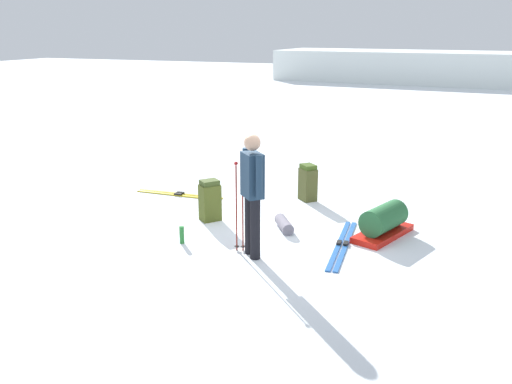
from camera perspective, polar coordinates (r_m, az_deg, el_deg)
The scene contains 11 objects.
ground_plane at distance 8.39m, azimuth 0.00°, elevation -4.59°, with size 80.00×80.00×0.00m, color white.
distant_snow_ridge at distance 33.95m, azimuth 17.86°, elevation 12.12°, with size 17.93×5.00×1.75m, color white.
skier_standing at distance 7.38m, azimuth -0.38°, elevation 0.28°, with size 0.42×0.44×1.70m.
ski_pair_near at distance 8.15m, azimuth 8.88°, elevation -5.34°, with size 0.35×1.97×0.05m.
ski_pair_far at distance 10.53m, azimuth -7.90°, elevation -0.25°, with size 1.73×0.23×0.05m.
backpack_large_dark at distance 10.08m, azimuth 5.35°, elevation 0.95°, with size 0.39×0.38×0.67m.
backpack_bright at distance 9.01m, azimuth -4.76°, elevation -0.90°, with size 0.38×0.39×0.68m.
ski_poles_planted_near at distance 7.64m, azimuth -1.71°, elevation -1.05°, with size 0.15×0.10×1.29m.
gear_sled at distance 8.53m, azimuth 12.98°, elevation -3.05°, with size 0.80×1.23×0.49m.
sleeping_mat_rolled at distance 8.64m, azimuth 2.91°, elevation -3.34°, with size 0.18×0.18×0.55m, color slate.
thermos_bottle at distance 8.15m, azimuth -7.64°, elevation -4.39°, with size 0.07×0.07×0.26m, color #23742D.
Camera 1 is at (2.94, -7.25, 3.02)m, focal length 38.88 mm.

